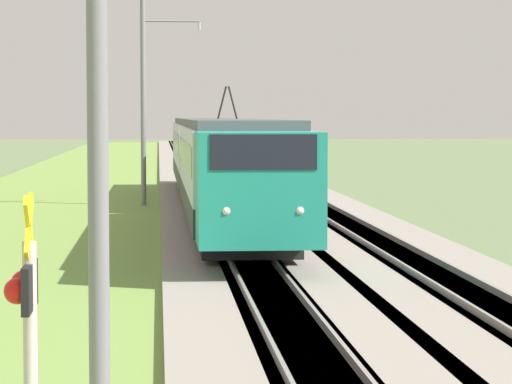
{
  "coord_description": "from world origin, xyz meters",
  "views": [
    {
      "loc": [
        -6.82,
        2.28,
        3.93
      ],
      "look_at": [
        21.3,
        0.0,
        2.16
      ],
      "focal_mm": 85.0,
      "sensor_mm": 36.0,
      "label": 1
    }
  ],
  "objects_px": {
    "passenger_train": "(218,159)",
    "catenary_mast_mid": "(145,101)",
    "crossing_signal_aux": "(29,363)",
    "catenary_mast_near": "(103,55)"
  },
  "relations": [
    {
      "from": "passenger_train",
      "to": "catenary_mast_mid",
      "type": "relative_size",
      "value": 4.53
    },
    {
      "from": "passenger_train",
      "to": "catenary_mast_near",
      "type": "xyz_separation_m",
      "value": [
        -33.78,
        2.84,
        2.27
      ]
    },
    {
      "from": "passenger_train",
      "to": "catenary_mast_mid",
      "type": "height_order",
      "value": "catenary_mast_mid"
    },
    {
      "from": "passenger_train",
      "to": "crossing_signal_aux",
      "type": "bearing_deg",
      "value": -5.05
    },
    {
      "from": "catenary_mast_near",
      "to": "passenger_train",
      "type": "bearing_deg",
      "value": -4.81
    },
    {
      "from": "catenary_mast_near",
      "to": "catenary_mast_mid",
      "type": "bearing_deg",
      "value": 0.0
    },
    {
      "from": "catenary_mast_near",
      "to": "catenary_mast_mid",
      "type": "height_order",
      "value": "catenary_mast_mid"
    },
    {
      "from": "passenger_train",
      "to": "catenary_mast_mid",
      "type": "distance_m",
      "value": 6.48
    },
    {
      "from": "crossing_signal_aux",
      "to": "catenary_mast_near",
      "type": "bearing_deg",
      "value": -97.5
    },
    {
      "from": "catenary_mast_near",
      "to": "crossing_signal_aux",
      "type": "bearing_deg",
      "value": 172.5
    }
  ]
}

